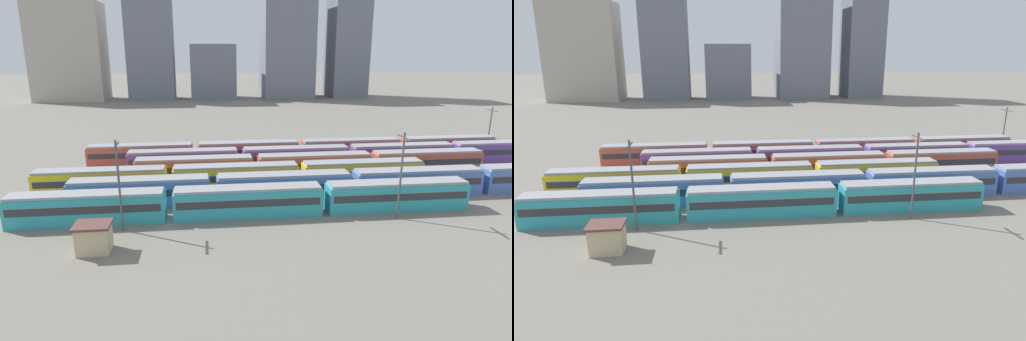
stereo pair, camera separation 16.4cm
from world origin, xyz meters
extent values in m
plane|color=slate|center=(0.00, 13.00, 0.00)|extent=(600.00, 600.00, 0.00)
cube|color=teal|center=(-10.20, 0.00, 1.70)|extent=(18.00, 3.00, 3.40)
cube|color=#2D2D33|center=(-10.20, 0.00, 2.11)|extent=(17.20, 3.06, 0.90)
cube|color=#939399|center=(-10.20, 0.00, 3.57)|extent=(17.60, 2.70, 0.35)
cube|color=teal|center=(8.70, 0.00, 1.70)|extent=(18.00, 3.00, 3.40)
cube|color=#2D2D33|center=(8.70, 0.00, 2.11)|extent=(17.20, 3.06, 0.90)
cube|color=#939399|center=(8.70, 0.00, 3.57)|extent=(17.60, 2.70, 0.35)
cube|color=teal|center=(27.60, 0.00, 1.70)|extent=(18.00, 3.00, 3.40)
cube|color=#2D2D33|center=(27.60, 0.00, 2.11)|extent=(17.20, 3.06, 0.90)
cube|color=#939399|center=(27.60, 0.00, 3.57)|extent=(17.60, 2.70, 0.35)
cube|color=#4C70BC|center=(-4.85, 5.20, 1.70)|extent=(18.00, 3.00, 3.40)
cube|color=#2D2D33|center=(-4.85, 5.20, 2.11)|extent=(17.20, 3.06, 0.90)
cube|color=#939399|center=(-4.85, 5.20, 3.57)|extent=(17.60, 2.70, 0.35)
cube|color=#4C70BC|center=(14.05, 5.20, 1.70)|extent=(18.00, 3.00, 3.40)
cube|color=#2D2D33|center=(14.05, 5.20, 2.11)|extent=(17.20, 3.06, 0.90)
cube|color=#939399|center=(14.05, 5.20, 3.57)|extent=(17.60, 2.70, 0.35)
cube|color=#4C70BC|center=(32.95, 5.20, 1.70)|extent=(18.00, 3.00, 3.40)
cube|color=#2D2D33|center=(32.95, 5.20, 2.11)|extent=(17.20, 3.06, 0.90)
cube|color=#939399|center=(32.95, 5.20, 3.57)|extent=(17.60, 2.70, 0.35)
cube|color=yellow|center=(-10.89, 10.40, 1.70)|extent=(18.00, 3.00, 3.40)
cube|color=#2D2D33|center=(-10.89, 10.40, 2.11)|extent=(17.20, 3.06, 0.90)
cube|color=#939399|center=(-10.89, 10.40, 3.57)|extent=(17.60, 2.70, 0.35)
cube|color=yellow|center=(8.01, 10.40, 1.70)|extent=(18.00, 3.00, 3.40)
cube|color=#2D2D33|center=(8.01, 10.40, 2.11)|extent=(17.20, 3.06, 0.90)
cube|color=#939399|center=(8.01, 10.40, 3.57)|extent=(17.60, 2.70, 0.35)
cube|color=yellow|center=(26.91, 10.40, 1.70)|extent=(18.00, 3.00, 3.40)
cube|color=#2D2D33|center=(26.91, 10.40, 2.11)|extent=(17.20, 3.06, 0.90)
cube|color=#939399|center=(26.91, 10.40, 3.57)|extent=(17.60, 2.70, 0.35)
cube|color=#BC4C38|center=(1.99, 15.60, 1.70)|extent=(18.00, 3.00, 3.40)
cube|color=#2D2D33|center=(1.99, 15.60, 2.11)|extent=(17.20, 3.06, 0.90)
cube|color=#939399|center=(1.99, 15.60, 3.57)|extent=(17.60, 2.70, 0.35)
cube|color=#BC4C38|center=(20.89, 15.60, 1.70)|extent=(18.00, 3.00, 3.40)
cube|color=#2D2D33|center=(20.89, 15.60, 2.11)|extent=(17.20, 3.06, 0.90)
cube|color=#939399|center=(20.89, 15.60, 3.57)|extent=(17.60, 2.70, 0.35)
cube|color=#BC4C38|center=(39.79, 15.60, 1.70)|extent=(18.00, 3.00, 3.40)
cube|color=#2D2D33|center=(39.79, 15.60, 2.11)|extent=(17.20, 3.06, 0.90)
cube|color=#939399|center=(39.79, 15.60, 3.57)|extent=(17.60, 2.70, 0.35)
cube|color=#6B429E|center=(0.07, 20.80, 1.70)|extent=(18.00, 3.00, 3.40)
cube|color=#2D2D33|center=(0.07, 20.80, 2.11)|extent=(17.20, 3.06, 0.90)
cube|color=#939399|center=(0.07, 20.80, 3.57)|extent=(17.60, 2.70, 0.35)
cube|color=#6B429E|center=(18.97, 20.80, 1.70)|extent=(18.00, 3.00, 3.40)
cube|color=#2D2D33|center=(18.97, 20.80, 2.11)|extent=(17.20, 3.06, 0.90)
cube|color=#939399|center=(18.97, 20.80, 3.57)|extent=(17.60, 2.70, 0.35)
cube|color=#6B429E|center=(37.87, 20.80, 1.70)|extent=(18.00, 3.00, 3.40)
cube|color=#2D2D33|center=(37.87, 20.80, 2.11)|extent=(17.20, 3.06, 0.90)
cube|color=#939399|center=(37.87, 20.80, 3.57)|extent=(17.60, 2.70, 0.35)
cube|color=#6B429E|center=(56.77, 20.80, 1.70)|extent=(18.00, 3.00, 3.40)
cube|color=#2D2D33|center=(56.77, 20.80, 2.11)|extent=(17.20, 3.06, 0.90)
cube|color=#939399|center=(56.77, 20.80, 3.57)|extent=(17.60, 2.70, 0.35)
cube|color=#BC4C38|center=(-7.48, 26.00, 1.70)|extent=(18.00, 3.00, 3.40)
cube|color=#2D2D33|center=(-7.48, 26.00, 2.11)|extent=(17.20, 3.06, 0.90)
cube|color=#939399|center=(-7.48, 26.00, 3.57)|extent=(17.60, 2.70, 0.35)
cube|color=#BC4C38|center=(11.42, 26.00, 1.70)|extent=(18.00, 3.00, 3.40)
cube|color=#2D2D33|center=(11.42, 26.00, 2.11)|extent=(17.20, 3.06, 0.90)
cube|color=#939399|center=(11.42, 26.00, 3.57)|extent=(17.60, 2.70, 0.35)
cube|color=#BC4C38|center=(30.32, 26.00, 1.70)|extent=(18.00, 3.00, 3.40)
cube|color=#2D2D33|center=(30.32, 26.00, 2.11)|extent=(17.20, 3.06, 0.90)
cube|color=#939399|center=(30.32, 26.00, 3.57)|extent=(17.60, 2.70, 0.35)
cube|color=#BC4C38|center=(49.22, 26.00, 1.70)|extent=(18.00, 3.00, 3.40)
cube|color=#2D2D33|center=(49.22, 26.00, 2.11)|extent=(17.20, 3.06, 0.90)
cube|color=#939399|center=(49.22, 26.00, 3.57)|extent=(17.60, 2.70, 0.35)
cylinder|color=#4C4C51|center=(-5.81, -2.75, 5.22)|extent=(0.24, 0.24, 10.44)
cube|color=#47474C|center=(-5.81, -2.75, 9.84)|extent=(0.16, 3.20, 0.16)
cylinder|color=#4C4C51|center=(59.48, 28.73, 4.38)|extent=(0.24, 0.24, 8.76)
cube|color=#47474C|center=(59.48, 28.73, 8.16)|extent=(0.16, 3.20, 0.16)
cylinder|color=#4C4C51|center=(26.51, -2.98, 5.28)|extent=(0.24, 0.24, 10.56)
cube|color=#47474C|center=(26.51, -2.98, 9.96)|extent=(0.16, 3.20, 0.16)
cube|color=#C6B284|center=(-7.71, -7.87, 1.40)|extent=(3.20, 2.60, 2.80)
cube|color=brown|center=(-7.71, -7.87, 2.92)|extent=(3.60, 3.00, 0.24)
cube|color=#B2A899|center=(-46.92, 129.76, 18.23)|extent=(26.16, 17.03, 36.46)
cube|color=slate|center=(-16.22, 129.76, 19.73)|extent=(17.66, 12.13, 39.46)
cube|color=slate|center=(7.91, 129.76, 10.66)|extent=(17.70, 15.31, 21.31)
cube|color=slate|center=(37.72, 129.76, 21.74)|extent=(19.92, 20.43, 43.49)
cube|color=slate|center=(62.86, 129.76, 24.14)|extent=(14.43, 16.66, 48.29)
camera|label=1|loc=(3.71, -49.58, 19.91)|focal=30.46mm
camera|label=2|loc=(3.87, -49.59, 19.91)|focal=30.46mm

